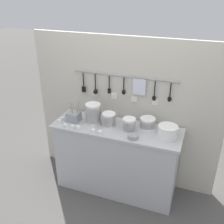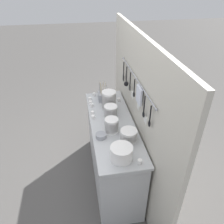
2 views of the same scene
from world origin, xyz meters
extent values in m
plane|color=#514F4C|center=(0.00, 0.00, 0.00)|extent=(20.00, 20.00, 0.00)
cube|color=#B7BABC|center=(0.00, 0.00, 0.84)|extent=(1.45, 0.48, 0.03)
cube|color=#B7BABC|center=(0.00, 0.00, 0.41)|extent=(1.39, 0.46, 0.83)
cube|color=beige|center=(0.00, 0.28, 0.90)|extent=(2.25, 0.04, 1.81)
cylinder|color=#93969E|center=(0.00, 0.24, 1.37)|extent=(1.20, 0.01, 0.01)
sphere|color=#93969E|center=(-0.60, 0.24, 1.37)|extent=(0.02, 0.02, 0.02)
sphere|color=#93969E|center=(0.60, 0.24, 1.37)|extent=(0.02, 0.02, 0.02)
cylinder|color=black|center=(-0.50, 0.23, 1.27)|extent=(0.01, 0.01, 0.18)
cube|color=black|center=(-0.50, 0.23, 1.16)|extent=(0.05, 0.01, 0.07)
cylinder|color=#93969E|center=(-0.50, 0.24, 1.37)|extent=(0.00, 0.01, 0.02)
cylinder|color=black|center=(-0.35, 0.23, 1.26)|extent=(0.01, 0.01, 0.20)
sphere|color=black|center=(-0.35, 0.23, 1.15)|extent=(0.06, 0.06, 0.06)
cylinder|color=#93969E|center=(-0.35, 0.24, 1.37)|extent=(0.01, 0.01, 0.02)
cylinder|color=black|center=(-0.17, 0.23, 1.28)|extent=(0.01, 0.01, 0.16)
cube|color=black|center=(-0.17, 0.23, 1.18)|extent=(0.04, 0.01, 0.06)
cylinder|color=#93969E|center=(-0.17, 0.24, 1.37)|extent=(0.01, 0.01, 0.02)
cylinder|color=black|center=(0.00, 0.23, 1.29)|extent=(0.01, 0.01, 0.15)
ellipsoid|color=black|center=(0.00, 0.23, 1.19)|extent=(0.04, 0.02, 0.06)
cylinder|color=#93969E|center=(0.00, 0.24, 1.37)|extent=(0.01, 0.01, 0.02)
cube|color=silver|center=(0.18, 0.23, 1.28)|extent=(0.14, 0.02, 0.18)
cylinder|color=#93969E|center=(0.18, 0.24, 1.37)|extent=(0.01, 0.01, 0.02)
cylinder|color=black|center=(0.35, 0.23, 1.28)|extent=(0.01, 0.01, 0.17)
ellipsoid|color=black|center=(0.35, 0.23, 1.17)|extent=(0.04, 0.02, 0.06)
cylinder|color=#93969E|center=(0.35, 0.24, 1.37)|extent=(0.01, 0.01, 0.02)
cylinder|color=black|center=(0.52, 0.23, 1.28)|extent=(0.01, 0.01, 0.16)
ellipsoid|color=black|center=(0.52, 0.23, 1.18)|extent=(0.04, 0.02, 0.06)
cylinder|color=#93969E|center=(0.52, 0.24, 1.37)|extent=(0.00, 0.01, 0.02)
cube|color=white|center=(-0.36, 0.25, 1.12)|extent=(0.07, 0.01, 0.07)
cube|color=white|center=(-0.12, 0.25, 1.12)|extent=(0.07, 0.01, 0.07)
cube|color=white|center=(0.12, 0.25, 1.12)|extent=(0.07, 0.01, 0.07)
cube|color=white|center=(0.36, 0.25, 1.12)|extent=(0.07, 0.01, 0.07)
cylinder|color=white|center=(0.32, 0.11, 0.88)|extent=(0.17, 0.17, 0.05)
cylinder|color=white|center=(0.32, 0.11, 0.90)|extent=(0.17, 0.17, 0.05)
cylinder|color=white|center=(0.32, 0.11, 0.93)|extent=(0.17, 0.17, 0.05)
cylinder|color=white|center=(0.32, 0.11, 0.95)|extent=(0.17, 0.17, 0.05)
cylinder|color=white|center=(0.15, -0.03, 0.88)|extent=(0.14, 0.14, 0.05)
cylinder|color=white|center=(0.15, -0.03, 0.91)|extent=(0.14, 0.14, 0.05)
cylinder|color=white|center=(0.15, -0.03, 0.93)|extent=(0.14, 0.14, 0.05)
cylinder|color=white|center=(0.15, -0.03, 0.96)|extent=(0.14, 0.14, 0.05)
cylinder|color=white|center=(0.15, -0.03, 0.99)|extent=(0.14, 0.14, 0.05)
cylinder|color=white|center=(-0.09, 0.00, 0.88)|extent=(0.15, 0.15, 0.04)
cylinder|color=white|center=(-0.09, 0.00, 0.90)|extent=(0.15, 0.15, 0.04)
cylinder|color=white|center=(-0.09, 0.00, 0.92)|extent=(0.15, 0.15, 0.04)
cylinder|color=white|center=(-0.09, 0.00, 0.95)|extent=(0.15, 0.15, 0.04)
cylinder|color=white|center=(-0.09, 0.00, 0.97)|extent=(0.15, 0.15, 0.04)
cylinder|color=white|center=(-0.09, 0.00, 0.99)|extent=(0.15, 0.15, 0.04)
cylinder|color=white|center=(-0.29, 0.01, 0.88)|extent=(0.17, 0.17, 0.05)
cylinder|color=white|center=(-0.29, 0.01, 0.91)|extent=(0.17, 0.17, 0.05)
cylinder|color=white|center=(-0.29, 0.01, 0.93)|extent=(0.17, 0.17, 0.05)
cylinder|color=white|center=(-0.29, 0.01, 0.96)|extent=(0.17, 0.17, 0.05)
cylinder|color=white|center=(-0.29, 0.01, 0.99)|extent=(0.17, 0.17, 0.05)
cylinder|color=white|center=(-0.29, 0.01, 1.01)|extent=(0.17, 0.17, 0.05)
cylinder|color=white|center=(-0.29, 0.01, 1.04)|extent=(0.17, 0.17, 0.05)
cylinder|color=white|center=(-0.29, 0.01, 1.07)|extent=(0.17, 0.17, 0.05)
cylinder|color=white|center=(0.56, -0.02, 0.86)|extent=(0.20, 0.20, 0.01)
cylinder|color=white|center=(0.56, -0.02, 0.87)|extent=(0.20, 0.20, 0.01)
cylinder|color=white|center=(0.56, -0.02, 0.88)|extent=(0.20, 0.20, 0.01)
cylinder|color=white|center=(0.56, -0.02, 0.90)|extent=(0.20, 0.20, 0.01)
cylinder|color=white|center=(0.56, -0.02, 0.91)|extent=(0.20, 0.20, 0.01)
cylinder|color=white|center=(0.56, -0.02, 0.92)|extent=(0.20, 0.20, 0.01)
cylinder|color=white|center=(0.56, -0.02, 0.93)|extent=(0.20, 0.20, 0.01)
cylinder|color=white|center=(0.56, -0.02, 0.94)|extent=(0.20, 0.20, 0.01)
cylinder|color=white|center=(0.56, -0.02, 0.95)|extent=(0.20, 0.20, 0.01)
cylinder|color=white|center=(0.56, -0.02, 0.96)|extent=(0.20, 0.20, 0.01)
cylinder|color=white|center=(0.56, -0.02, 0.97)|extent=(0.20, 0.20, 0.01)
cylinder|color=white|center=(0.56, -0.02, 0.99)|extent=(0.20, 0.20, 0.01)
cylinder|color=#93969E|center=(0.23, -0.16, 0.88)|extent=(0.11, 0.11, 0.04)
cube|color=#93969E|center=(-0.52, -0.02, 0.91)|extent=(0.14, 0.14, 0.11)
cylinder|color=#93969E|center=(-0.50, -0.07, 1.01)|extent=(0.02, 0.01, 0.21)
cylinder|color=#C6B793|center=(-0.47, -0.05, 1.00)|extent=(0.03, 0.03, 0.19)
cylinder|color=#93969E|center=(-0.47, 0.00, 1.01)|extent=(0.03, 0.03, 0.19)
cylinder|color=#C6B793|center=(-0.50, -0.06, 1.02)|extent=(0.02, 0.01, 0.21)
cylinder|color=#C6B793|center=(-0.48, 0.01, 1.02)|extent=(0.03, 0.03, 0.21)
cylinder|color=#C6B793|center=(-0.54, -0.05, 1.00)|extent=(0.03, 0.02, 0.18)
cylinder|color=#C6B793|center=(-0.56, -0.01, 1.01)|extent=(0.01, 0.03, 0.19)
cylinder|color=white|center=(0.65, 0.13, 0.88)|extent=(0.04, 0.04, 0.04)
cylinder|color=white|center=(-0.44, -0.20, 0.88)|extent=(0.04, 0.04, 0.04)
cylinder|color=white|center=(-0.11, -0.20, 0.88)|extent=(0.04, 0.04, 0.04)
cylinder|color=white|center=(-0.53, -0.20, 0.88)|extent=(0.04, 0.04, 0.04)
cylinder|color=white|center=(-0.40, 0.11, 0.88)|extent=(0.04, 0.04, 0.04)
cylinder|color=white|center=(-0.45, 0.16, 0.88)|extent=(0.04, 0.04, 0.04)
cylinder|color=white|center=(-0.37, -0.19, 0.88)|extent=(0.04, 0.04, 0.04)
cylinder|color=white|center=(-0.20, -0.20, 0.88)|extent=(0.04, 0.04, 0.04)
cylinder|color=white|center=(-0.64, -0.14, 0.88)|extent=(0.04, 0.04, 0.04)
cylinder|color=white|center=(-0.65, -0.07, 0.88)|extent=(0.04, 0.04, 0.04)
camera|label=1|loc=(0.83, -2.39, 2.30)|focal=42.00mm
camera|label=2|loc=(1.94, -0.34, 2.29)|focal=35.00mm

